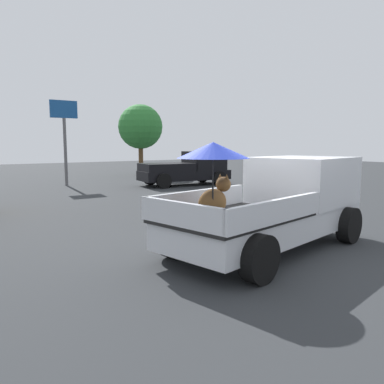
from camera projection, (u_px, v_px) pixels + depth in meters
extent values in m
plane|color=#2D3033|center=(268.00, 250.00, 7.96)|extent=(80.00, 80.00, 0.00)
cylinder|color=black|center=(273.00, 214.00, 9.83)|extent=(0.84, 0.43, 0.80)
cylinder|color=black|center=(349.00, 225.00, 8.47)|extent=(0.84, 0.43, 0.80)
cylinder|color=black|center=(175.00, 238.00, 7.34)|extent=(0.84, 0.43, 0.80)
cylinder|color=black|center=(259.00, 259.00, 5.99)|extent=(0.84, 0.43, 0.80)
cube|color=silver|center=(268.00, 223.00, 7.89)|extent=(5.25, 2.71, 0.50)
cube|color=silver|center=(303.00, 180.00, 8.78)|extent=(2.41, 2.22, 1.08)
cube|color=#4C606B|center=(323.00, 170.00, 9.46)|extent=(0.38, 1.70, 0.64)
cube|color=black|center=(234.00, 217.00, 7.03)|extent=(3.10, 2.33, 0.06)
cube|color=silver|center=(198.00, 200.00, 7.64)|extent=(2.77, 0.63, 0.40)
cube|color=silver|center=(278.00, 211.00, 6.37)|extent=(2.77, 0.63, 0.40)
cube|color=silver|center=(182.00, 215.00, 6.05)|extent=(0.44, 1.83, 0.40)
ellipsoid|color=brown|center=(212.00, 203.00, 6.83)|extent=(0.73, 0.44, 0.52)
sphere|color=brown|center=(223.00, 184.00, 7.01)|extent=(0.33, 0.33, 0.28)
cone|color=brown|center=(220.00, 176.00, 7.04)|extent=(0.11, 0.11, 0.12)
cone|color=brown|center=(227.00, 177.00, 6.93)|extent=(0.11, 0.11, 0.12)
cylinder|color=black|center=(213.00, 188.00, 6.62)|extent=(0.04, 0.04, 1.11)
cone|color=#1E33B7|center=(213.00, 150.00, 6.53)|extent=(1.47, 1.47, 0.28)
cylinder|color=black|center=(202.00, 176.00, 21.95)|extent=(0.79, 0.36, 0.76)
cylinder|color=black|center=(219.00, 178.00, 20.27)|extent=(0.79, 0.36, 0.76)
cylinder|color=black|center=(150.00, 178.00, 20.50)|extent=(0.79, 0.36, 0.76)
cylinder|color=black|center=(164.00, 181.00, 18.82)|extent=(0.79, 0.36, 0.76)
cube|color=black|center=(184.00, 175.00, 20.36)|extent=(5.00, 2.42, 0.50)
cube|color=black|center=(204.00, 160.00, 20.81)|extent=(2.12, 2.04, 1.00)
cube|color=black|center=(167.00, 167.00, 19.85)|extent=(2.92, 2.14, 0.40)
cylinder|color=#59595B|center=(65.00, 152.00, 19.96)|extent=(0.16, 0.16, 3.54)
cube|color=#194C8C|center=(64.00, 109.00, 19.68)|extent=(1.40, 0.12, 0.90)
cylinder|color=brown|center=(141.00, 159.00, 26.72)|extent=(0.32, 0.32, 2.32)
sphere|color=#2D7A33|center=(140.00, 127.00, 26.44)|extent=(3.08, 3.08, 3.08)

